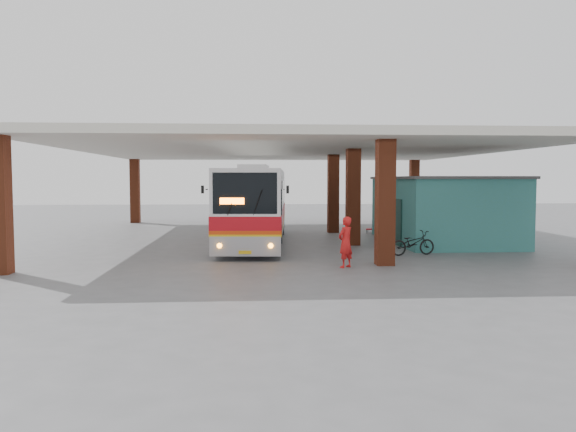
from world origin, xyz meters
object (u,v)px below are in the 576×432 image
(coach_bus, at_px, (256,205))
(red_chair, at_px, (372,227))
(motorcycle, at_px, (413,243))
(pedestrian, at_px, (346,242))

(coach_bus, distance_m, red_chair, 7.93)
(red_chair, bearing_deg, motorcycle, -68.33)
(pedestrian, relative_size, red_chair, 2.28)
(pedestrian, bearing_deg, red_chair, -148.73)
(coach_bus, relative_size, motorcycle, 6.81)
(coach_bus, height_order, red_chair, coach_bus)
(coach_bus, xyz_separation_m, red_chair, (6.48, 4.34, -1.45))
(motorcycle, xyz_separation_m, pedestrian, (-3.16, -2.85, 0.38))
(motorcycle, height_order, pedestrian, pedestrian)
(coach_bus, bearing_deg, pedestrian, -64.67)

